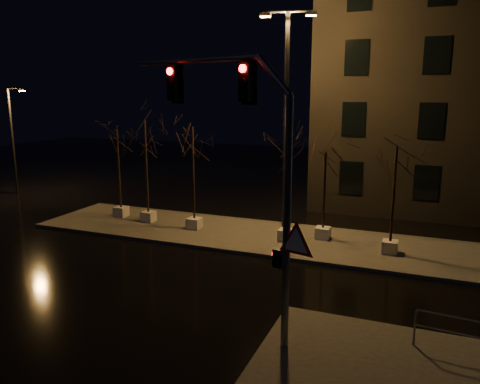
% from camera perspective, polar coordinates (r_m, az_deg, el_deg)
% --- Properties ---
extents(ground, '(90.00, 90.00, 0.00)m').
position_cam_1_polar(ground, '(17.99, -5.95, -10.77)').
color(ground, black).
rests_on(ground, ground).
extents(median, '(22.00, 5.00, 0.15)m').
position_cam_1_polar(median, '(23.12, 0.96, -5.28)').
color(median, '#44423D').
rests_on(median, ground).
extents(sidewalk_corner, '(7.00, 5.00, 0.15)m').
position_cam_1_polar(sidewalk_corner, '(13.10, 18.24, -20.29)').
color(sidewalk_corner, '#44423D').
rests_on(sidewalk_corner, ground).
extents(tree_0, '(1.80, 1.80, 4.98)m').
position_cam_1_polar(tree_0, '(26.41, -14.67, 5.07)').
color(tree_0, silver).
rests_on(tree_0, median).
extents(tree_1, '(1.80, 1.80, 5.55)m').
position_cam_1_polar(tree_1, '(24.96, -11.45, 5.82)').
color(tree_1, silver).
rests_on(tree_1, median).
extents(tree_2, '(1.80, 1.80, 5.31)m').
position_cam_1_polar(tree_2, '(23.27, -5.77, 5.11)').
color(tree_2, silver).
rests_on(tree_2, median).
extents(tree_3, '(1.80, 1.80, 5.56)m').
position_cam_1_polar(tree_3, '(21.24, 5.81, 4.97)').
color(tree_3, silver).
rests_on(tree_3, median).
extents(tree_4, '(1.80, 1.80, 4.21)m').
position_cam_1_polar(tree_4, '(21.96, 10.32, 2.38)').
color(tree_4, silver).
rests_on(tree_4, median).
extents(tree_5, '(1.80, 1.80, 4.79)m').
position_cam_1_polar(tree_5, '(20.55, 18.40, 2.55)').
color(tree_5, silver).
rests_on(tree_5, median).
extents(traffic_signal_mast, '(6.11, 1.95, 7.77)m').
position_cam_1_polar(traffic_signal_mast, '(12.57, 1.02, 4.26)').
color(traffic_signal_mast, slate).
rests_on(traffic_signal_mast, sidewalk_corner).
extents(streetlight_main, '(2.60, 0.83, 10.45)m').
position_cam_1_polar(streetlight_main, '(22.55, 5.64, 10.01)').
color(streetlight_main, black).
rests_on(streetlight_main, median).
extents(streetlight_far, '(1.42, 0.46, 7.28)m').
position_cam_1_polar(streetlight_far, '(35.85, -25.90, 6.11)').
color(streetlight_far, black).
rests_on(streetlight_far, ground).
extents(guard_rail_a, '(2.47, 0.27, 1.07)m').
position_cam_1_polar(guard_rail_a, '(14.00, 25.68, -15.09)').
color(guard_rail_a, slate).
rests_on(guard_rail_a, sidewalk_corner).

